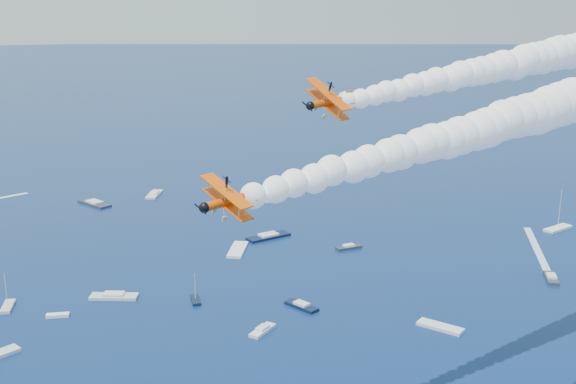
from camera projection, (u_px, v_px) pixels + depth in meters
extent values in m
cube|color=#2F353F|center=(551.00, 278.00, 183.73)|extent=(5.85, 8.76, 0.70)
cube|color=white|center=(238.00, 250.00, 203.95)|extent=(8.19, 13.21, 0.70)
cube|color=#2D303C|center=(94.00, 203.00, 248.37)|extent=(11.30, 13.89, 0.70)
cube|color=black|center=(268.00, 237.00, 214.83)|extent=(13.84, 8.35, 0.70)
cube|color=white|center=(440.00, 327.00, 157.05)|extent=(8.85, 9.55, 0.70)
cube|color=silver|center=(154.00, 194.00, 259.43)|extent=(7.10, 11.69, 0.70)
cube|color=white|center=(58.00, 315.00, 162.67)|extent=(5.08, 2.03, 0.70)
cube|color=silver|center=(262.00, 330.00, 155.40)|extent=(6.78, 6.78, 0.70)
cube|color=#2B323A|center=(349.00, 247.00, 205.70)|extent=(7.70, 3.56, 0.70)
cube|color=silver|center=(8.00, 306.00, 167.23)|extent=(2.88, 7.21, 0.70)
cube|color=black|center=(196.00, 300.00, 170.69)|extent=(1.88, 5.77, 0.70)
cube|color=silver|center=(114.00, 297.00, 172.64)|extent=(11.66, 6.48, 0.70)
cube|color=black|center=(302.00, 306.00, 167.38)|extent=(6.77, 8.64, 0.70)
cube|color=white|center=(558.00, 228.00, 222.28)|extent=(10.90, 7.10, 0.70)
cube|color=white|center=(261.00, 200.00, 252.19)|extent=(12.49, 7.54, 0.70)
cube|color=white|center=(537.00, 248.00, 205.87)|extent=(17.22, 35.56, 0.04)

